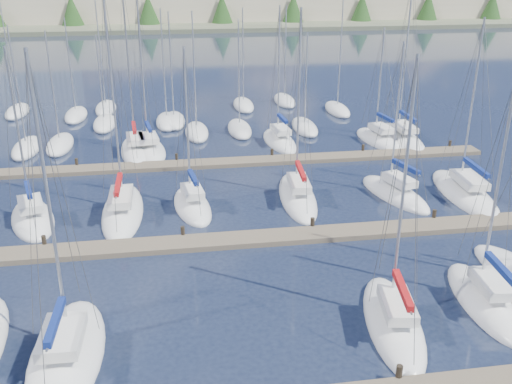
{
  "coord_description": "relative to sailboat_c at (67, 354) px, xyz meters",
  "views": [
    {
      "loc": [
        -4.37,
        -14.14,
        15.63
      ],
      "look_at": [
        0.0,
        14.0,
        4.0
      ],
      "focal_mm": 40.0,
      "sensor_mm": 36.0,
      "label": 1
    }
  ],
  "objects": [
    {
      "name": "ground",
      "position": [
        9.25,
        53.42,
        -0.18
      ],
      "size": [
        400.0,
        400.0,
        0.0
      ],
      "primitive_type": "plane",
      "color": "#1F273E",
      "rests_on": "ground"
    },
    {
      "name": "dock_mid",
      "position": [
        9.25,
        9.43,
        -0.02
      ],
      "size": [
        44.0,
        1.93,
        1.1
      ],
      "color": "#6B5E4C",
      "rests_on": "ground"
    },
    {
      "name": "dock_far",
      "position": [
        9.25,
        23.43,
        -0.02
      ],
      "size": [
        44.0,
        1.93,
        1.1
      ],
      "color": "#6B5E4C",
      "rests_on": "ground"
    },
    {
      "name": "sailboat_c",
      "position": [
        0.0,
        0.0,
        0.0
      ],
      "size": [
        3.22,
        8.18,
        13.53
      ],
      "rotation": [
        0.0,
        0.0,
        -0.02
      ],
      "color": "white",
      "rests_on": "ground"
    },
    {
      "name": "sailboat_o",
      "position": [
        2.91,
        27.84,
        0.02
      ],
      "size": [
        3.82,
        7.86,
        14.18
      ],
      "rotation": [
        0.0,
        0.0,
        0.15
      ],
      "color": "white",
      "rests_on": "ground"
    },
    {
      "name": "sailboat_k",
      "position": [
        13.46,
        15.42,
        0.01
      ],
      "size": [
        3.15,
        9.13,
        13.58
      ],
      "rotation": [
        0.0,
        0.0,
        -0.08
      ],
      "color": "white",
      "rests_on": "ground"
    },
    {
      "name": "sailboat_l",
      "position": [
        20.43,
        14.84,
        0.0
      ],
      "size": [
        4.11,
        7.76,
        11.44
      ],
      "rotation": [
        0.0,
        0.0,
        0.24
      ],
      "color": "white",
      "rests_on": "ground"
    },
    {
      "name": "sailboat_m",
      "position": [
        25.39,
        14.21,
        -0.0
      ],
      "size": [
        3.52,
        9.55,
        12.94
      ],
      "rotation": [
        0.0,
        0.0,
        -0.07
      ],
      "color": "white",
      "rests_on": "ground"
    },
    {
      "name": "sailboat_r",
      "position": [
        26.21,
        27.92,
        0.01
      ],
      "size": [
        2.98,
        9.62,
        15.41
      ],
      "rotation": [
        0.0,
        0.0,
        -0.02
      ],
      "color": "white",
      "rests_on": "ground"
    },
    {
      "name": "sailboat_n",
      "position": [
        1.77,
        27.87,
        0.02
      ],
      "size": [
        3.22,
        8.63,
        15.14
      ],
      "rotation": [
        0.0,
        0.0,
        0.08
      ],
      "color": "white",
      "rests_on": "ground"
    },
    {
      "name": "sailboat_q",
      "position": [
        23.89,
        27.61,
        -0.0
      ],
      "size": [
        3.54,
        7.65,
        10.92
      ],
      "rotation": [
        0.0,
        0.0,
        0.13
      ],
      "color": "white",
      "rests_on": "ground"
    },
    {
      "name": "sailboat_j",
      "position": [
        6.05,
        14.92,
        0.01
      ],
      "size": [
        3.13,
        6.83,
        11.42
      ],
      "rotation": [
        0.0,
        0.0,
        0.13
      ],
      "color": "white",
      "rests_on": "ground"
    },
    {
      "name": "sailboat_i",
      "position": [
        1.43,
        14.77,
        0.01
      ],
      "size": [
        2.7,
        9.38,
        15.13
      ],
      "rotation": [
        0.0,
        0.0,
        -0.0
      ],
      "color": "white",
      "rests_on": "ground"
    },
    {
      "name": "sailboat_p",
      "position": [
        14.74,
        28.65,
        0.01
      ],
      "size": [
        2.97,
        7.61,
        12.8
      ],
      "rotation": [
        0.0,
        0.0,
        0.07
      ],
      "color": "white",
      "rests_on": "ground"
    },
    {
      "name": "sailboat_e",
      "position": [
        19.57,
        1.04,
        0.01
      ],
      "size": [
        2.98,
        7.46,
        11.82
      ],
      "rotation": [
        0.0,
        0.0,
        -0.09
      ],
      "color": "white",
      "rests_on": "ground"
    },
    {
      "name": "sailboat_d",
      "position": [
        14.51,
        0.06,
        0.01
      ],
      "size": [
        3.76,
        8.16,
        12.96
      ],
      "rotation": [
        0.0,
        0.0,
        -0.17
      ],
      "color": "white",
      "rests_on": "ground"
    },
    {
      "name": "sailboat_h",
      "position": [
        -4.23,
        14.36,
        0.0
      ],
      "size": [
        4.37,
        7.28,
        11.74
      ],
      "rotation": [
        0.0,
        0.0,
        0.28
      ],
      "color": "white",
      "rests_on": "ground"
    },
    {
      "name": "distant_boats",
      "position": [
        4.91,
        37.18,
        0.12
      ],
      "size": [
        36.93,
        20.75,
        13.3
      ],
      "color": "#9EA0A5",
      "rests_on": "ground"
    }
  ]
}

